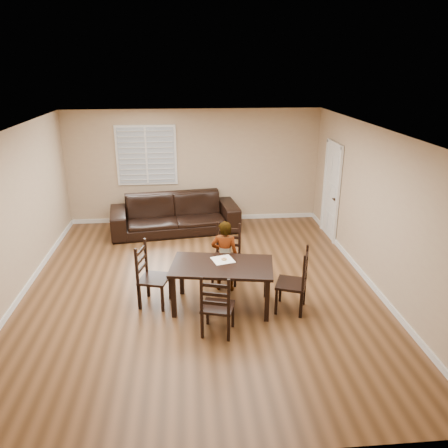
% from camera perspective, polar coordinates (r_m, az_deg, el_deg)
% --- Properties ---
extents(ground, '(7.00, 7.00, 0.00)m').
position_cam_1_polar(ground, '(7.70, -3.13, -8.30)').
color(ground, brown).
rests_on(ground, ground).
extents(room, '(6.04, 7.04, 2.72)m').
position_cam_1_polar(room, '(7.19, -3.17, 5.14)').
color(room, tan).
rests_on(room, ground).
extents(dining_table, '(1.70, 1.13, 0.74)m').
position_cam_1_polar(dining_table, '(6.85, -0.27, -6.02)').
color(dining_table, black).
rests_on(dining_table, ground).
extents(chair_near, '(0.58, 0.56, 1.04)m').
position_cam_1_polar(chair_near, '(7.83, 0.47, -3.91)').
color(chair_near, black).
rests_on(chair_near, ground).
extents(chair_far, '(0.53, 0.51, 0.97)m').
position_cam_1_polar(chair_far, '(6.22, -1.04, -11.14)').
color(chair_far, black).
rests_on(chair_far, ground).
extents(chair_left, '(0.55, 0.57, 1.05)m').
position_cam_1_polar(chair_left, '(7.13, -10.06, -6.80)').
color(chair_left, black).
rests_on(chair_left, ground).
extents(chair_right, '(0.58, 0.60, 1.05)m').
position_cam_1_polar(chair_right, '(6.92, 9.82, -7.66)').
color(chair_right, black).
rests_on(chair_right, ground).
extents(child, '(0.51, 0.39, 1.25)m').
position_cam_1_polar(child, '(7.37, 0.09, -4.21)').
color(child, gray).
rests_on(child, ground).
extents(napkin, '(0.40, 0.40, 0.00)m').
position_cam_1_polar(napkin, '(6.96, -0.15, -4.70)').
color(napkin, white).
rests_on(napkin, dining_table).
extents(donut, '(0.09, 0.09, 0.03)m').
position_cam_1_polar(donut, '(6.96, 0.01, -4.56)').
color(donut, '#B38940').
rests_on(donut, napkin).
extents(sofa, '(3.01, 1.50, 0.84)m').
position_cam_1_polar(sofa, '(10.09, -6.43, 1.33)').
color(sofa, black).
rests_on(sofa, ground).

